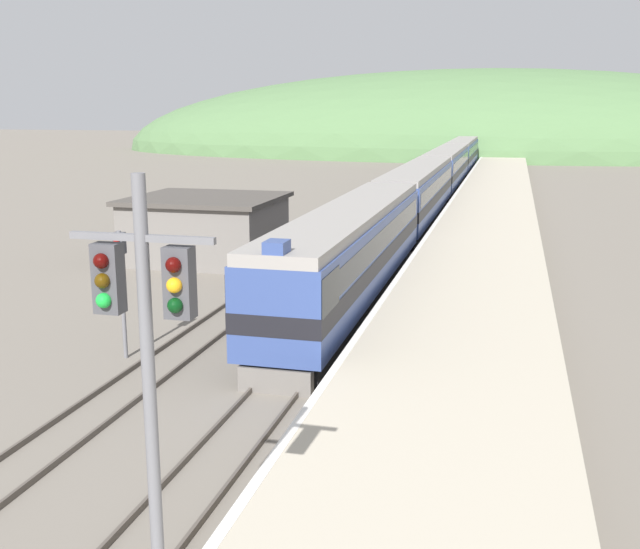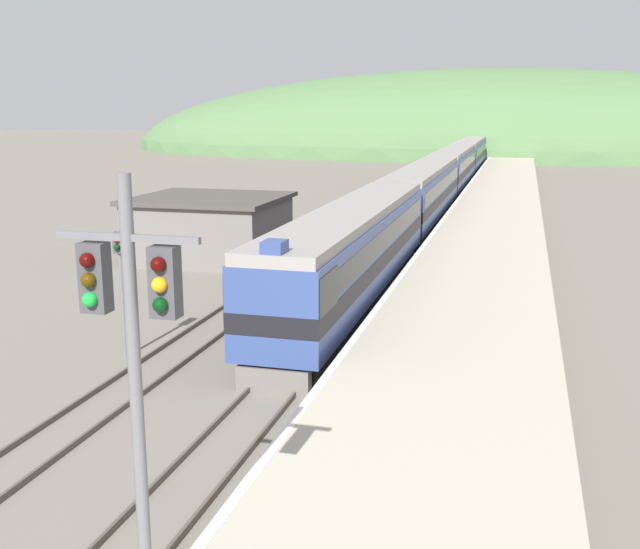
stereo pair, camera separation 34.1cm
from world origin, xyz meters
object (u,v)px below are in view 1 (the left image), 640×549
Objects in this scene: carriage_second at (418,193)px; carriage_fourth at (462,154)px; signal_mast_main at (147,352)px; signal_post_siding at (121,268)px; carriage_third at (447,168)px; express_train_lead_car at (350,253)px.

carriage_fourth is at bearing 90.00° from carriage_second.
signal_mast_main is 1.70× the size of signal_post_siding.
carriage_third is 1.00× the size of carriage_fourth.
carriage_second is 5.22× the size of signal_post_siding.
carriage_third is 5.22× the size of signal_post_siding.
signal_post_siding is at bearing -94.24° from carriage_fourth.
signal_mast_main reaches higher than carriage_fourth.
carriage_third is at bearing 90.00° from express_train_lead_car.
carriage_second is at bearing 79.60° from signal_post_siding.
signal_post_siding is (-7.42, 12.44, -1.76)m from signal_mast_main.
signal_mast_main is at bearing -85.90° from express_train_lead_car.
signal_mast_main reaches higher than carriage_second.
express_train_lead_car reaches higher than signal_post_siding.
carriage_third and carriage_fourth have the same top height.
carriage_third is 23.66m from carriage_fourth.
carriage_third is at bearing 83.97° from signal_post_siding.
carriage_third is (0.00, 47.08, -0.01)m from express_train_lead_car.
carriage_fourth is 91.95m from signal_mast_main.
carriage_fourth is at bearing 85.76° from signal_post_siding.
carriage_second is at bearing 91.95° from signal_mast_main.
carriage_fourth is at bearing 90.00° from express_train_lead_car.
carriage_fourth is (0.00, 47.32, 0.00)m from carriage_second.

